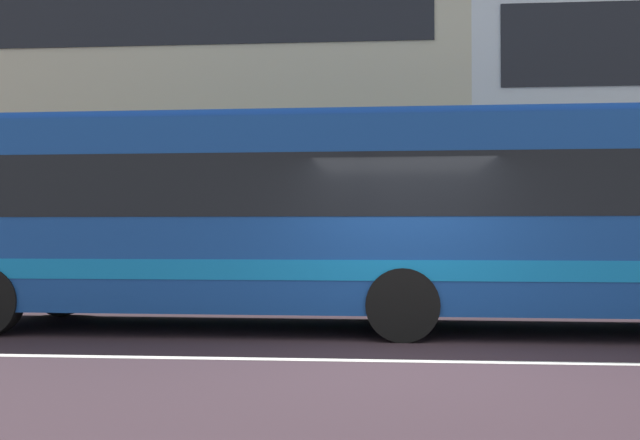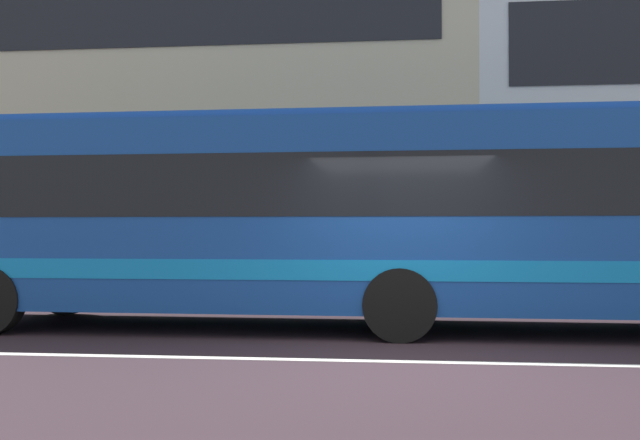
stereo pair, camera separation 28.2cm
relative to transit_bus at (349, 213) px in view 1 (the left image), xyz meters
name	(u,v)px [view 1 (the left image)]	position (x,y,z in m)	size (l,w,h in m)	color
ground_plane	(409,361)	(0.77, -2.56, -1.78)	(160.00, 160.00, 0.00)	#32242B
lane_centre_line	(409,361)	(0.77, -2.56, -1.77)	(60.00, 0.16, 0.01)	silver
hedge_row_far	(399,275)	(0.92, 3.93, -1.20)	(16.47, 1.10, 1.14)	#2D7434
apartment_block_left	(110,85)	(-9.06, 13.28, 5.01)	(24.07, 11.85, 13.57)	#B8B59E
transit_bus	(349,213)	(0.00, 0.00, 0.00)	(12.32, 2.75, 3.22)	#154191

